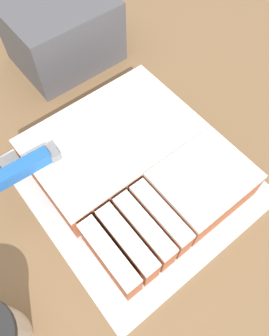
% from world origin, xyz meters
% --- Properties ---
extents(ground_plane, '(8.00, 8.00, 0.00)m').
position_xyz_m(ground_plane, '(0.00, 0.00, 0.00)').
color(ground_plane, '#9E9384').
extents(countertop, '(1.40, 1.10, 0.88)m').
position_xyz_m(countertop, '(0.00, 0.00, 0.44)').
color(countertop, brown).
rests_on(countertop, ground_plane).
extents(cake_board, '(0.35, 0.38, 0.01)m').
position_xyz_m(cake_board, '(-0.02, -0.06, 0.89)').
color(cake_board, silver).
rests_on(cake_board, countertop).
extents(cake, '(0.28, 0.31, 0.07)m').
position_xyz_m(cake, '(-0.02, -0.06, 0.92)').
color(cake, '#994C2D').
rests_on(cake, cake_board).
extents(knife, '(0.35, 0.04, 0.02)m').
position_xyz_m(knife, '(-0.14, 0.02, 0.96)').
color(knife, silver).
rests_on(knife, cake).
extents(storage_box, '(0.21, 0.17, 0.13)m').
position_xyz_m(storage_box, '(0.05, 0.27, 0.95)').
color(storage_box, '#47474C').
rests_on(storage_box, countertop).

